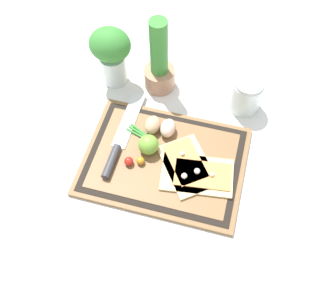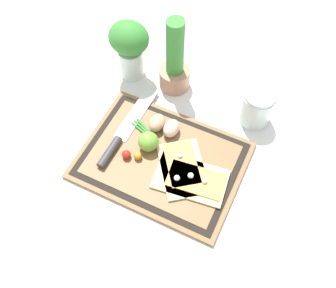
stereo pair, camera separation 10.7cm
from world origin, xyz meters
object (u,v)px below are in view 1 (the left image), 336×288
object	(u,v)px
pizza_slice_near	(198,175)
lime	(148,145)
egg_pink	(168,128)
herb_glass	(111,52)
pizza_slice_far	(187,165)
sauce_jar	(246,96)
cherry_tomato_yellow	(141,161)
egg_brown	(153,125)
knife	(118,146)
cherry_tomato_red	(129,161)
herb_pot	(159,65)

from	to	relation	value
pizza_slice_near	lime	bearing A→B (deg)	163.88
pizza_slice_near	egg_pink	size ratio (longest dim) A/B	3.50
egg_pink	herb_glass	size ratio (longest dim) A/B	0.29
pizza_slice_far	sauce_jar	size ratio (longest dim) A/B	1.83
cherry_tomato_yellow	herb_glass	world-z (taller)	herb_glass
egg_brown	lime	bearing A→B (deg)	-83.12
pizza_slice_far	herb_glass	bearing A→B (deg)	138.99
lime	sauce_jar	xyz separation A→B (m)	(0.23, 0.23, 0.01)
egg_brown	sauce_jar	distance (m)	0.28
pizza_slice_near	sauce_jar	world-z (taller)	sauce_jar
sauce_jar	lime	bearing A→B (deg)	-134.97
knife	herb_glass	xyz separation A→B (m)	(-0.09, 0.24, 0.09)
pizza_slice_far	cherry_tomato_yellow	world-z (taller)	pizza_slice_far
pizza_slice_far	sauce_jar	distance (m)	0.28
cherry_tomato_red	sauce_jar	bearing A→B (deg)	46.56
herb_pot	sauce_jar	bearing A→B (deg)	-3.48
knife	egg_brown	world-z (taller)	egg_brown
lime	herb_pot	bearing A→B (deg)	98.42
egg_brown	herb_pot	world-z (taller)	herb_pot
egg_brown	cherry_tomato_yellow	xyz separation A→B (m)	(-0.00, -0.11, -0.01)
herb_pot	knife	bearing A→B (deg)	-100.55
lime	herb_pot	xyz separation A→B (m)	(-0.04, 0.24, 0.04)
egg_pink	egg_brown	bearing A→B (deg)	-179.58
herb_pot	herb_glass	xyz separation A→B (m)	(-0.14, -0.01, 0.03)
herb_pot	sauce_jar	size ratio (longest dim) A/B	2.24
egg_brown	lime	xyz separation A→B (m)	(0.01, -0.07, 0.01)
lime	sauce_jar	world-z (taller)	sauce_jar
lime	herb_pot	distance (m)	0.25
pizza_slice_far	lime	bearing A→B (deg)	169.32
egg_pink	cherry_tomato_red	bearing A→B (deg)	-121.24
egg_pink	sauce_jar	bearing A→B (deg)	39.48
knife	egg_pink	world-z (taller)	egg_pink
pizza_slice_near	egg_pink	xyz separation A→B (m)	(-0.11, 0.11, 0.02)
pizza_slice_near	sauce_jar	bearing A→B (deg)	73.67
cherry_tomato_yellow	herb_pot	distance (m)	0.30
cherry_tomato_yellow	herb_pot	bearing A→B (deg)	95.19
pizza_slice_far	lime	distance (m)	0.12
egg_brown	herb_glass	bearing A→B (deg)	136.24
egg_brown	cherry_tomato_yellow	size ratio (longest dim) A/B	2.63
pizza_slice_far	sauce_jar	world-z (taller)	sauce_jar
pizza_slice_far	egg_pink	xyz separation A→B (m)	(-0.08, 0.09, 0.02)
cherry_tomato_red	herb_glass	bearing A→B (deg)	115.62
pizza_slice_far	cherry_tomato_yellow	size ratio (longest dim) A/B	9.32
egg_pink	lime	xyz separation A→B (m)	(-0.04, -0.07, 0.01)
knife	cherry_tomato_yellow	world-z (taller)	same
cherry_tomato_yellow	lime	bearing A→B (deg)	77.29
cherry_tomato_yellow	herb_glass	distance (m)	0.33
knife	sauce_jar	xyz separation A→B (m)	(0.31, 0.24, 0.03)
cherry_tomato_yellow	pizza_slice_near	bearing A→B (deg)	0.47
egg_brown	cherry_tomato_red	world-z (taller)	egg_brown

